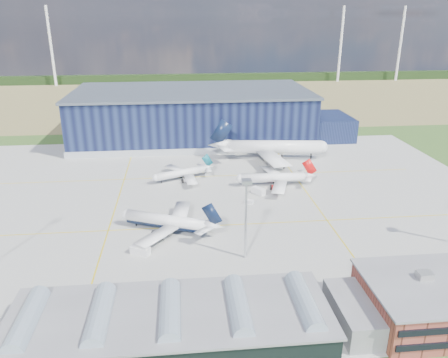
% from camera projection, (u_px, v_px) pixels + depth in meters
% --- Properties ---
extents(ground, '(600.00, 600.00, 0.00)m').
position_uv_depth(ground, '(203.00, 213.00, 147.70)').
color(ground, '#325A21').
rests_on(ground, ground).
extents(apron, '(220.00, 160.00, 0.08)m').
position_uv_depth(apron, '(201.00, 201.00, 156.99)').
color(apron, '#9E9F99').
rests_on(apron, ground).
extents(farmland, '(600.00, 220.00, 0.01)m').
position_uv_depth(farmland, '(187.00, 97.00, 352.25)').
color(farmland, olive).
rests_on(farmland, ground).
extents(treeline, '(600.00, 8.00, 8.00)m').
position_uv_depth(treeline, '(185.00, 78.00, 425.21)').
color(treeline, black).
rests_on(treeline, ground).
extents(hangar, '(145.00, 62.00, 26.10)m').
position_uv_depth(hangar, '(198.00, 117.00, 231.98)').
color(hangar, black).
rests_on(hangar, ground).
extents(glass_concourse, '(78.00, 23.00, 8.60)m').
position_uv_depth(glass_concourse, '(188.00, 322.00, 89.98)').
color(glass_concourse, black).
rests_on(glass_concourse, ground).
extents(light_mast_center, '(2.60, 2.60, 23.00)m').
position_uv_depth(light_mast_center, '(246.00, 207.00, 115.27)').
color(light_mast_center, silver).
rests_on(light_mast_center, ground).
extents(airliner_navy, '(44.30, 43.92, 11.06)m').
position_uv_depth(airliner_navy, '(166.00, 215.00, 133.44)').
color(airliner_navy, white).
rests_on(airliner_navy, ground).
extents(airliner_red, '(33.48, 32.81, 10.52)m').
position_uv_depth(airliner_red, '(273.00, 173.00, 169.02)').
color(airliner_red, white).
rests_on(airliner_red, ground).
extents(airliner_widebody, '(61.00, 59.95, 18.00)m').
position_uv_depth(airliner_widebody, '(274.00, 140.00, 199.07)').
color(airliner_widebody, white).
rests_on(airliner_widebody, ground).
extents(airliner_regional, '(35.68, 35.37, 8.93)m').
position_uv_depth(airliner_regional, '(181.00, 169.00, 175.41)').
color(airliner_regional, white).
rests_on(airliner_regional, ground).
extents(gse_tug_b, '(3.34, 3.91, 1.43)m').
position_uv_depth(gse_tug_b, '(256.00, 289.00, 105.66)').
color(gse_tug_b, '#FAAE15').
rests_on(gse_tug_b, ground).
extents(gse_van_a, '(5.93, 4.61, 2.38)m').
position_uv_depth(gse_van_a, '(140.00, 251.00, 121.84)').
color(gse_van_a, white).
rests_on(gse_van_a, ground).
extents(gse_van_b, '(5.19, 5.61, 2.41)m').
position_uv_depth(gse_van_b, '(258.00, 191.00, 162.60)').
color(gse_van_b, white).
rests_on(gse_van_b, ground).
extents(gse_tug_c, '(2.57, 3.37, 1.31)m').
position_uv_depth(gse_tug_c, '(305.00, 173.00, 182.23)').
color(gse_tug_c, '#FAAE15').
rests_on(gse_tug_c, ground).
extents(gse_cart_b, '(3.61, 3.25, 1.30)m').
position_uv_depth(gse_cart_b, '(249.00, 202.00, 154.70)').
color(gse_cart_b, white).
rests_on(gse_cart_b, ground).
extents(gse_van_c, '(5.61, 3.74, 2.47)m').
position_uv_depth(gse_van_c, '(289.00, 285.00, 106.24)').
color(gse_van_c, white).
rests_on(gse_van_c, ground).
extents(car_a, '(4.17, 2.89, 1.32)m').
position_uv_depth(car_a, '(233.00, 296.00, 103.26)').
color(car_a, '#99999E').
rests_on(car_a, ground).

